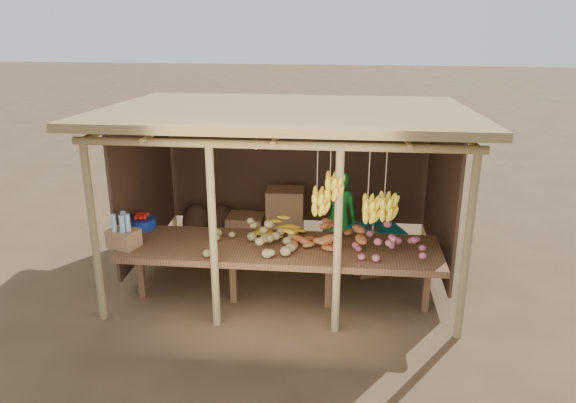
{
  "coord_description": "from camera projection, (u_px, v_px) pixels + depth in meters",
  "views": [
    {
      "loc": [
        0.72,
        -7.22,
        3.58
      ],
      "look_at": [
        0.0,
        0.0,
        1.05
      ],
      "focal_mm": 35.0,
      "sensor_mm": 36.0,
      "label": 1
    }
  ],
  "objects": [
    {
      "name": "tomato_basin",
      "position": [
        142.0,
        222.0,
        7.43
      ],
      "size": [
        0.38,
        0.38,
        0.2
      ],
      "rotation": [
        0.0,
        0.0,
        -0.22
      ],
      "color": "navy",
      "rests_on": "counter"
    },
    {
      "name": "potato_heap",
      "position": [
        252.0,
        235.0,
        6.72
      ],
      "size": [
        1.2,
        0.88,
        0.37
      ],
      "primitive_type": null,
      "rotation": [
        0.0,
        0.0,
        0.24
      ],
      "color": "olive",
      "rests_on": "counter"
    },
    {
      "name": "carton_stack",
      "position": [
        272.0,
        221.0,
        8.78
      ],
      "size": [
        1.2,
        0.47,
        0.91
      ],
      "color": "#A07147",
      "rests_on": "ground"
    },
    {
      "name": "onion_heap",
      "position": [
        393.0,
        241.0,
        6.58
      ],
      "size": [
        0.92,
        0.55,
        0.36
      ],
      "primitive_type": null,
      "rotation": [
        0.0,
        0.0,
        0.0
      ],
      "color": "#C45F6D",
      "rests_on": "counter"
    },
    {
      "name": "vendor",
      "position": [
        339.0,
        218.0,
        8.03
      ],
      "size": [
        0.54,
        0.37,
        1.43
      ],
      "primitive_type": "imported",
      "rotation": [
        0.0,
        0.0,
        3.2
      ],
      "color": "#1B7A27",
      "rests_on": "ground"
    },
    {
      "name": "counter",
      "position": [
        280.0,
        251.0,
        6.9
      ],
      "size": [
        3.9,
        1.05,
        0.8
      ],
      "color": "brown",
      "rests_on": "ground"
    },
    {
      "name": "burlap_sacks",
      "position": [
        209.0,
        220.0,
        9.21
      ],
      "size": [
        0.87,
        0.46,
        0.62
      ],
      "color": "#4C3223",
      "rests_on": "ground"
    },
    {
      "name": "sweet_potato_heap",
      "position": [
        336.0,
        232.0,
        6.84
      ],
      "size": [
        1.07,
        0.69,
        0.36
      ],
      "primitive_type": null,
      "rotation": [
        0.0,
        0.0,
        0.07
      ],
      "color": "#B7612F",
      "rests_on": "counter"
    },
    {
      "name": "tarp_crate",
      "position": [
        375.0,
        247.0,
        7.98
      ],
      "size": [
        0.86,
        0.81,
        0.82
      ],
      "color": "brown",
      "rests_on": "ground"
    },
    {
      "name": "bottle_box",
      "position": [
        123.0,
        234.0,
        6.82
      ],
      "size": [
        0.42,
        0.37,
        0.44
      ],
      "color": "#A07147",
      "rests_on": "counter"
    },
    {
      "name": "ground",
      "position": [
        288.0,
        271.0,
        8.03
      ],
      "size": [
        60.0,
        60.0,
        0.0
      ],
      "primitive_type": "plane",
      "color": "brown",
      "rests_on": "ground"
    },
    {
      "name": "stall_structure",
      "position": [
        294.0,
        139.0,
        7.45
      ],
      "size": [
        4.7,
        3.5,
        2.43
      ],
      "color": "#9E8552",
      "rests_on": "ground"
    },
    {
      "name": "banana_pile",
      "position": [
        279.0,
        224.0,
        7.1
      ],
      "size": [
        0.58,
        0.38,
        0.35
      ],
      "primitive_type": null,
      "rotation": [
        0.0,
        0.0,
        0.08
      ],
      "color": "yellow",
      "rests_on": "counter"
    }
  ]
}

